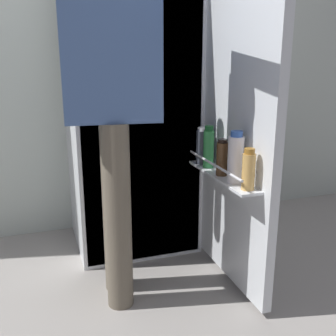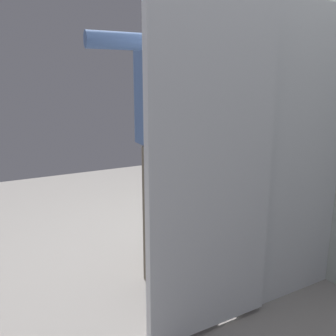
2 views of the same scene
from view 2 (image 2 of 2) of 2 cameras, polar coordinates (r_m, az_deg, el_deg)
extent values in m
plane|color=gray|center=(2.29, 2.76, -18.92)|extent=(6.60, 6.60, 0.00)
cube|color=beige|center=(2.55, 20.86, 12.39)|extent=(4.40, 0.10, 2.44)
cube|color=silver|center=(2.33, 14.52, 2.87)|extent=(0.69, 0.60, 1.64)
cube|color=white|center=(2.13, 8.78, 2.24)|extent=(0.65, 0.01, 1.60)
cube|color=white|center=(2.16, 9.74, 2.51)|extent=(0.61, 0.09, 0.01)
cube|color=silver|center=(1.64, 7.28, -1.24)|extent=(0.05, 0.68, 1.56)
cube|color=white|center=(1.77, 5.59, -8.03)|extent=(0.11, 0.58, 0.01)
cylinder|color=silver|center=(1.79, 4.77, -5.74)|extent=(0.01, 0.56, 0.01)
cylinder|color=white|center=(1.67, 1.93, -5.26)|extent=(0.07, 0.07, 0.21)
cylinder|color=#335BB2|center=(1.63, 1.96, -1.34)|extent=(0.05, 0.05, 0.02)
cylinder|color=tan|center=(1.62, -1.07, -6.81)|extent=(0.06, 0.06, 0.16)
cylinder|color=#996623|center=(1.59, -1.08, -3.77)|extent=(0.04, 0.04, 0.02)
cylinder|color=brown|center=(1.74, 5.43, -5.40)|extent=(0.06, 0.06, 0.16)
cylinder|color=black|center=(1.72, 5.49, -2.63)|extent=(0.04, 0.04, 0.02)
cylinder|color=green|center=(1.83, 9.22, -4.13)|extent=(0.05, 0.05, 0.19)
cylinder|color=#195B28|center=(1.80, 9.34, -0.87)|extent=(0.04, 0.04, 0.02)
cylinder|color=#333842|center=(1.87, 11.12, -3.99)|extent=(0.07, 0.07, 0.17)
cylinder|color=silver|center=(1.85, 11.25, -1.13)|extent=(0.06, 0.06, 0.02)
cylinder|color=#665B4C|center=(2.28, 0.90, -7.02)|extent=(0.12, 0.12, 0.86)
cylinder|color=#665B4C|center=(2.23, -2.55, -7.52)|extent=(0.12, 0.12, 0.86)
cube|color=#4C6BA3|center=(2.11, -0.86, 11.85)|extent=(0.43, 0.26, 0.61)
sphere|color=tan|center=(2.15, -0.91, 23.84)|extent=(0.22, 0.22, 0.22)
cylinder|color=#4C6BA3|center=(2.20, 4.11, 11.28)|extent=(0.08, 0.08, 0.58)
cylinder|color=#4C6BA3|center=(1.78, -3.51, 19.53)|extent=(0.14, 0.58, 0.08)
camera|label=1|loc=(2.30, -48.07, 6.92)|focal=43.12mm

